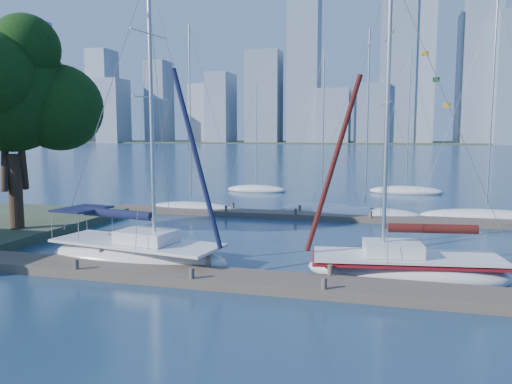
# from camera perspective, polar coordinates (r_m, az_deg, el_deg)

# --- Properties ---
(ground) EXTENTS (700.00, 700.00, 0.00)m
(ground) POSITION_cam_1_polar(r_m,az_deg,el_deg) (20.19, -6.34, -10.17)
(ground) COLOR #172B4B
(ground) RESTS_ON ground
(near_dock) EXTENTS (26.00, 2.00, 0.40)m
(near_dock) POSITION_cam_1_polar(r_m,az_deg,el_deg) (20.14, -6.35, -9.63)
(near_dock) COLOR brown
(near_dock) RESTS_ON ground
(far_dock) EXTENTS (30.00, 1.80, 0.36)m
(far_dock) POSITION_cam_1_polar(r_m,az_deg,el_deg) (34.83, 6.41, -2.73)
(far_dock) COLOR brown
(far_dock) RESTS_ON ground
(far_shore) EXTENTS (800.00, 100.00, 1.50)m
(far_shore) POSITION_cam_1_polar(r_m,az_deg,el_deg) (338.11, 13.87, 5.46)
(far_shore) COLOR #38472D
(far_shore) RESTS_ON ground
(tree) EXTENTS (9.02, 8.24, 12.12)m
(tree) POSITION_cam_1_polar(r_m,az_deg,el_deg) (30.96, -26.27, 10.36)
(tree) COLOR #302115
(tree) RESTS_ON ground
(sailboat_navy) EXTENTS (8.95, 4.16, 13.18)m
(sailboat_navy) POSITION_cam_1_polar(r_m,az_deg,el_deg) (23.19, -13.54, -5.55)
(sailboat_navy) COLOR silver
(sailboat_navy) RESTS_ON ground
(sailboat_maroon) EXTENTS (8.32, 3.78, 12.60)m
(sailboat_maroon) POSITION_cam_1_polar(r_m,az_deg,el_deg) (21.23, 16.78, -6.79)
(sailboat_maroon) COLOR silver
(sailboat_maroon) RESTS_ON ground
(bg_boat_0) EXTENTS (7.15, 4.01, 14.11)m
(bg_boat_0) POSITION_cam_1_polar(r_m,az_deg,el_deg) (38.19, -7.39, -1.78)
(bg_boat_0) COLOR silver
(bg_boat_0) RESTS_ON ground
(bg_boat_2) EXTENTS (6.38, 4.38, 12.30)m
(bg_boat_2) POSITION_cam_1_polar(r_m,az_deg,el_deg) (37.54, 7.54, -1.95)
(bg_boat_2) COLOR silver
(bg_boat_2) RESTS_ON ground
(bg_boat_3) EXTENTS (8.11, 3.94, 13.20)m
(bg_boat_3) POSITION_cam_1_polar(r_m,az_deg,el_deg) (35.59, 12.35, -2.50)
(bg_boat_3) COLOR silver
(bg_boat_3) RESTS_ON ground
(bg_boat_4) EXTENTS (8.65, 2.39, 14.98)m
(bg_boat_4) POSITION_cam_1_polar(r_m,az_deg,el_deg) (37.24, 24.80, -2.55)
(bg_boat_4) COLOR silver
(bg_boat_4) RESTS_ON ground
(bg_boat_6) EXTENTS (6.43, 3.47, 11.04)m
(bg_boat_6) POSITION_cam_1_polar(r_m,az_deg,el_deg) (50.76, 0.05, 0.32)
(bg_boat_6) COLOR silver
(bg_boat_6) RESTS_ON ground
(bg_boat_7) EXTENTS (7.38, 4.01, 13.97)m
(bg_boat_7) POSITION_cam_1_polar(r_m,az_deg,el_deg) (51.32, 16.77, 0.15)
(bg_boat_7) COLOR silver
(bg_boat_7) RESTS_ON ground
(skyline) EXTENTS (504.15, 51.31, 123.24)m
(skyline) POSITION_cam_1_polar(r_m,az_deg,el_deg) (310.41, 18.04, 11.87)
(skyline) COLOR slate
(skyline) RESTS_ON ground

